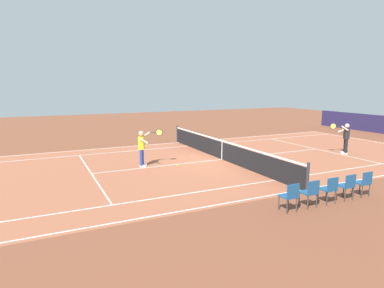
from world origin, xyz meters
The scene contains 12 objects.
ground_plane centered at (0.00, 0.00, 0.00)m, with size 60.00×60.00×0.00m, color brown.
court_slab centered at (0.00, 0.00, 0.00)m, with size 24.20×11.40×0.00m, color #935138.
court_line_markings centered at (0.00, 0.00, 0.00)m, with size 23.85×11.05×0.01m.
tennis_net centered at (0.00, 0.00, 0.49)m, with size 0.10×11.70×1.08m.
tennis_player_near centered at (4.05, -0.31, 0.93)m, with size 1.19×0.75×1.70m.
tennis_player_far centered at (-6.78, 1.65, 0.93)m, with size 1.17×0.75×1.70m.
tennis_ball centered at (2.58, 0.28, 0.03)m, with size 0.07×0.07×0.07m, color #CCE01E.
spectator_chair_0 centered at (-1.38, 6.92, 0.52)m, with size 0.44×0.44×0.88m.
spectator_chair_1 centered at (-0.59, 6.92, 0.52)m, with size 0.44×0.44×0.88m.
spectator_chair_2 centered at (0.20, 6.92, 0.52)m, with size 0.44×0.44×0.88m.
spectator_chair_3 centered at (0.99, 6.92, 0.52)m, with size 0.44×0.44×0.88m.
spectator_chair_4 centered at (1.79, 6.92, 0.52)m, with size 0.44×0.44×0.88m.
Camera 1 is at (8.36, 14.04, 3.69)m, focal length 30.87 mm.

